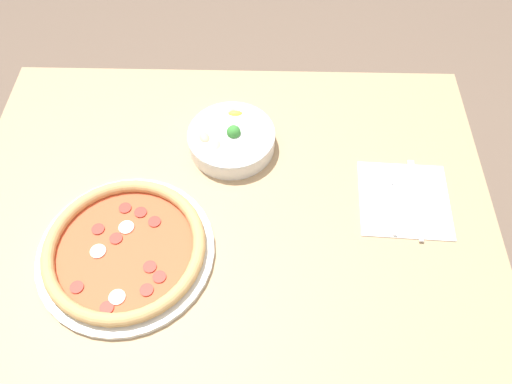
{
  "coord_description": "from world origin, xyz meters",
  "views": [
    {
      "loc": [
        0.07,
        -0.59,
        1.65
      ],
      "look_at": [
        0.06,
        0.01,
        0.77
      ],
      "focal_mm": 35.0,
      "sensor_mm": 36.0,
      "label": 1
    }
  ],
  "objects_px": {
    "bowl": "(230,138)",
    "knife": "(416,202)",
    "fork": "(391,199)",
    "pizza": "(125,249)"
  },
  "relations": [
    {
      "from": "fork",
      "to": "knife",
      "type": "height_order",
      "value": "same"
    },
    {
      "from": "bowl",
      "to": "fork",
      "type": "relative_size",
      "value": 1.08
    },
    {
      "from": "fork",
      "to": "knife",
      "type": "bearing_deg",
      "value": -95.23
    },
    {
      "from": "bowl",
      "to": "fork",
      "type": "xyz_separation_m",
      "value": [
        0.35,
        -0.14,
        -0.02
      ]
    },
    {
      "from": "bowl",
      "to": "knife",
      "type": "bearing_deg",
      "value": -20.4
    },
    {
      "from": "pizza",
      "to": "knife",
      "type": "relative_size",
      "value": 1.68
    },
    {
      "from": "bowl",
      "to": "knife",
      "type": "distance_m",
      "value": 0.43
    },
    {
      "from": "pizza",
      "to": "fork",
      "type": "bearing_deg",
      "value": 14.36
    },
    {
      "from": "pizza",
      "to": "bowl",
      "type": "relative_size",
      "value": 1.77
    },
    {
      "from": "pizza",
      "to": "fork",
      "type": "relative_size",
      "value": 1.91
    }
  ]
}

